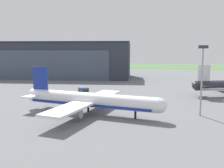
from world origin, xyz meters
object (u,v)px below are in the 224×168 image
airliner_near_right (90,100)px  baggage_tug (83,90)px  apron_light_mast (202,75)px  maintenance_hangar (58,60)px

airliner_near_right → baggage_tug: (-8.56, 33.28, -2.61)m
airliner_near_right → baggage_tug: airliner_near_right is taller
baggage_tug → apron_light_mast: 50.40m
airliner_near_right → apron_light_mast: 29.90m
maintenance_hangar → apron_light_mast: maintenance_hangar is taller
apron_light_mast → maintenance_hangar: bearing=127.0°
maintenance_hangar → airliner_near_right: (34.63, -85.49, -6.54)m
airliner_near_right → apron_light_mast: size_ratio=2.15×
maintenance_hangar → airliner_near_right: size_ratio=2.18×
airliner_near_right → baggage_tug: 34.46m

